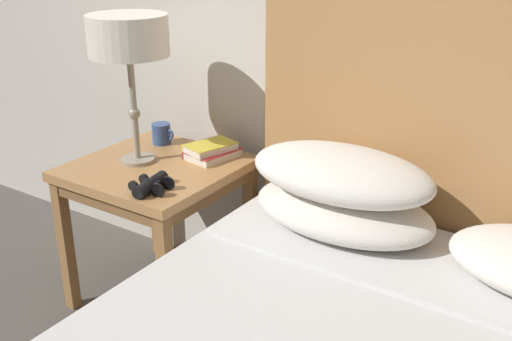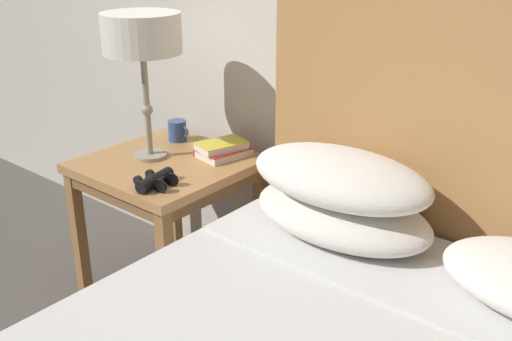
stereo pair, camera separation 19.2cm
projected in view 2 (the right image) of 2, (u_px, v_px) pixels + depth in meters
The scene contains 6 objects.
nightstand at pixel (168, 179), 2.31m from camera, with size 0.58×0.58×0.58m.
table_lamp at pixel (142, 37), 2.14m from camera, with size 0.29×0.29×0.55m.
book_on_nightstand at pixel (223, 152), 2.32m from camera, with size 0.17×0.21×0.03m.
book_stacked_on_top at pixel (221, 145), 2.31m from camera, with size 0.17×0.21×0.03m.
binoculars_pair at pixel (155, 180), 2.04m from camera, with size 0.15×0.16×0.05m.
coffee_mug at pixel (178, 131), 2.48m from camera, with size 0.10×0.08×0.08m.
Camera 2 is at (1.07, -0.74, 1.41)m, focal length 42.00 mm.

